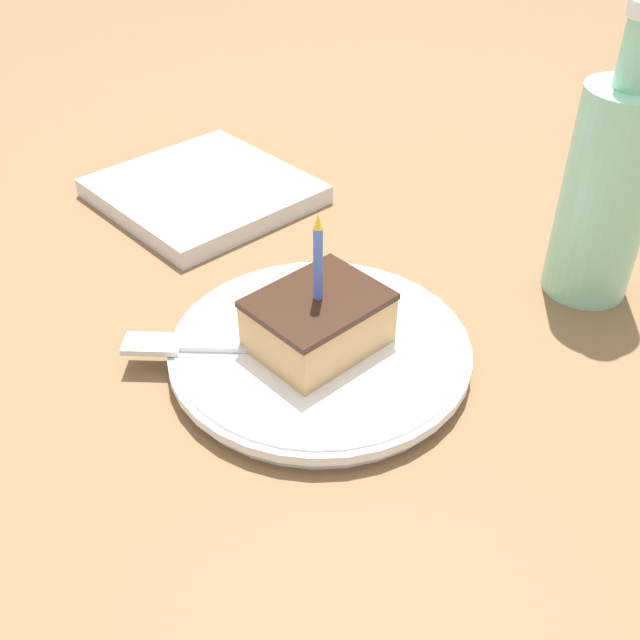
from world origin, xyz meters
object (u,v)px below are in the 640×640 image
at_px(marble_board, 204,191).
at_px(plate, 320,351).
at_px(cake_slice, 318,321).
at_px(fork, 227,346).
at_px(bottle, 608,187).

bearing_deg(marble_board, plate, 162.32).
distance_m(cake_slice, marble_board, 0.30).
relative_size(plate, marble_board, 1.18).
bearing_deg(plate, fork, 52.85).
xyz_separation_m(plate, cake_slice, (-0.00, 0.00, 0.03)).
relative_size(bottle, marble_board, 1.24).
bearing_deg(cake_slice, bottle, -109.03).
bearing_deg(bottle, plate, 70.77).
distance_m(plate, marble_board, 0.30).
height_order(plate, cake_slice, cake_slice).
height_order(fork, bottle, bottle).
bearing_deg(fork, bottle, -113.11).
height_order(plate, marble_board, same).
relative_size(fork, marble_board, 0.73).
relative_size(plate, bottle, 0.96).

